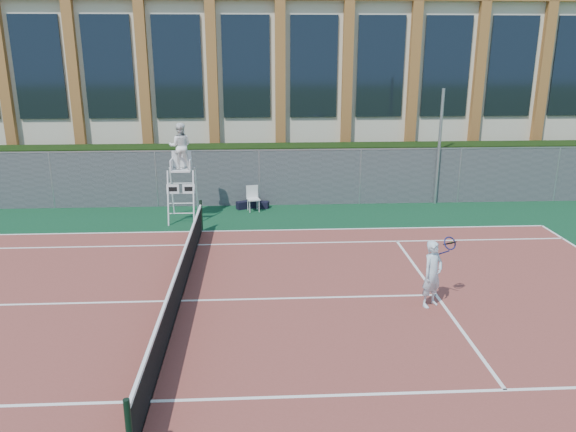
{
  "coord_description": "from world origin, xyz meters",
  "views": [
    {
      "loc": [
        1.97,
        -12.75,
        5.99
      ],
      "look_at": [
        2.82,
        3.0,
        1.27
      ],
      "focal_mm": 35.0,
      "sensor_mm": 36.0,
      "label": 1
    }
  ],
  "objects_px": {
    "umpire_chair": "(180,149)",
    "plastic_chair": "(253,196)",
    "tennis_player": "(433,274)",
    "steel_pole": "(439,148)"
  },
  "relations": [
    {
      "from": "umpire_chair",
      "to": "plastic_chair",
      "type": "height_order",
      "value": "umpire_chair"
    },
    {
      "from": "steel_pole",
      "to": "plastic_chair",
      "type": "height_order",
      "value": "steel_pole"
    },
    {
      "from": "umpire_chair",
      "to": "tennis_player",
      "type": "xyz_separation_m",
      "value": [
        6.85,
        -7.62,
        -1.74
      ]
    },
    {
      "from": "umpire_chair",
      "to": "tennis_player",
      "type": "bearing_deg",
      "value": -48.07
    },
    {
      "from": "steel_pole",
      "to": "umpire_chair",
      "type": "distance_m",
      "value": 9.97
    },
    {
      "from": "steel_pole",
      "to": "plastic_chair",
      "type": "distance_m",
      "value": 7.54
    },
    {
      "from": "umpire_chair",
      "to": "tennis_player",
      "type": "distance_m",
      "value": 10.39
    },
    {
      "from": "umpire_chair",
      "to": "plastic_chair",
      "type": "xyz_separation_m",
      "value": [
        2.51,
        0.99,
        -2.01
      ]
    },
    {
      "from": "steel_pole",
      "to": "plastic_chair",
      "type": "relative_size",
      "value": 4.69
    },
    {
      "from": "umpire_chair",
      "to": "tennis_player",
      "type": "relative_size",
      "value": 2.14
    }
  ]
}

